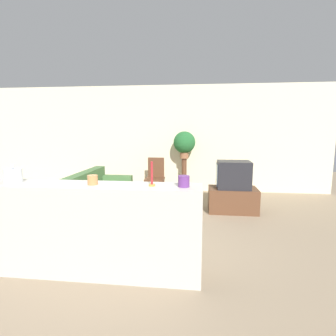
% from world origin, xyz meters
% --- Properties ---
extents(ground_plane, '(14.00, 14.00, 0.00)m').
position_xyz_m(ground_plane, '(0.00, 0.00, 0.00)').
color(ground_plane, gray).
extents(wall_back, '(9.00, 0.06, 2.70)m').
position_xyz_m(wall_back, '(0.00, 3.43, 1.35)').
color(wall_back, beige).
rests_on(wall_back, ground_plane).
extents(couch, '(0.83, 2.04, 0.79)m').
position_xyz_m(couch, '(-0.68, 1.21, 0.29)').
color(couch, '#476B3D').
rests_on(couch, ground_plane).
extents(tv_stand, '(0.93, 0.57, 0.47)m').
position_xyz_m(tv_stand, '(1.89, 1.74, 0.23)').
color(tv_stand, brown).
rests_on(tv_stand, ground_plane).
extents(television, '(0.64, 0.49, 0.53)m').
position_xyz_m(television, '(1.89, 1.74, 0.73)').
color(television, '#232328').
rests_on(television, tv_stand).
extents(wooden_chair, '(0.44, 0.44, 0.92)m').
position_xyz_m(wooden_chair, '(0.19, 2.77, 0.50)').
color(wooden_chair, brown).
rests_on(wooden_chair, ground_plane).
extents(plant_stand, '(0.12, 0.12, 0.88)m').
position_xyz_m(plant_stand, '(0.86, 3.11, 0.44)').
color(plant_stand, brown).
rests_on(plant_stand, ground_plane).
extents(potted_plant, '(0.54, 0.54, 0.66)m').
position_xyz_m(potted_plant, '(0.86, 3.11, 1.26)').
color(potted_plant, '#8E5B3D').
rests_on(potted_plant, plant_stand).
extents(foreground_counter, '(2.51, 0.44, 1.02)m').
position_xyz_m(foreground_counter, '(0.00, -0.70, 0.51)').
color(foreground_counter, beige).
rests_on(foreground_counter, ground_plane).
extents(decorative_bowl, '(0.19, 0.19, 0.20)m').
position_xyz_m(decorative_bowl, '(-0.84, -0.70, 1.10)').
color(decorative_bowl, silver).
rests_on(decorative_bowl, foreground_counter).
extents(candle_jar, '(0.11, 0.11, 0.10)m').
position_xyz_m(candle_jar, '(0.08, -0.70, 1.07)').
color(candle_jar, '#C6844C').
rests_on(candle_jar, foreground_counter).
extents(candlestick, '(0.07, 0.07, 0.26)m').
position_xyz_m(candlestick, '(0.73, -0.70, 1.10)').
color(candlestick, '#B7933D').
rests_on(candlestick, foreground_counter).
extents(coffee_tin, '(0.12, 0.12, 0.12)m').
position_xyz_m(coffee_tin, '(1.06, -0.70, 1.07)').
color(coffee_tin, '#66337F').
rests_on(coffee_tin, foreground_counter).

